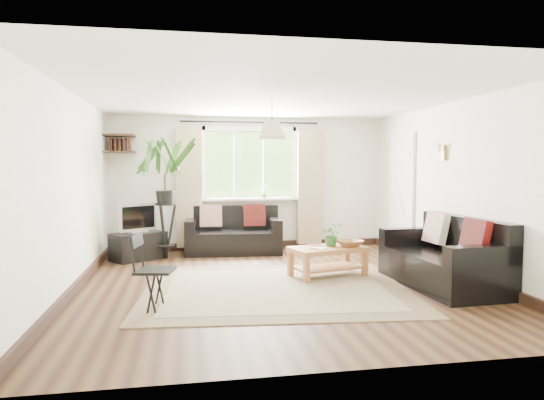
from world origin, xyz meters
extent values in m
plane|color=black|center=(0.00, 0.00, 0.00)|extent=(5.50, 5.50, 0.00)
plane|color=white|center=(0.00, 0.00, 2.40)|extent=(5.50, 5.50, 0.00)
cube|color=silver|center=(0.00, 2.75, 1.20)|extent=(5.00, 0.02, 2.40)
cube|color=silver|center=(0.00, -2.75, 1.20)|extent=(5.00, 0.02, 2.40)
cube|color=silver|center=(-2.50, 0.00, 1.20)|extent=(0.02, 5.50, 2.40)
cube|color=silver|center=(2.50, 0.00, 1.20)|extent=(0.02, 5.50, 2.40)
cube|color=#C1B995|center=(-0.07, -0.29, 0.01)|extent=(3.43, 3.02, 0.02)
cube|color=silver|center=(2.47, 1.70, 1.00)|extent=(0.06, 0.96, 2.06)
imported|color=#285D25|center=(0.82, 0.29, 0.57)|extent=(0.30, 0.27, 0.31)
imported|color=brown|center=(1.05, 0.21, 0.46)|extent=(0.44, 0.44, 0.09)
imported|color=white|center=(0.52, 0.06, 0.42)|extent=(0.25, 0.26, 0.02)
imported|color=#502620|center=(0.52, 0.27, 0.42)|extent=(0.17, 0.22, 0.02)
cube|color=black|center=(-1.92, 1.94, 0.22)|extent=(0.94, 0.85, 0.44)
imported|color=#2D6023|center=(0.25, 2.63, 1.06)|extent=(0.14, 0.10, 0.27)
camera|label=1|loc=(-1.16, -6.08, 1.51)|focal=32.00mm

